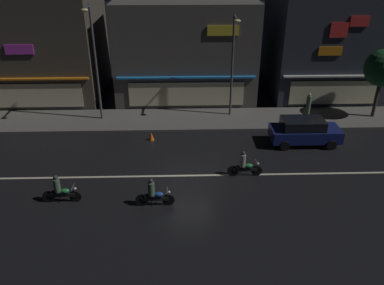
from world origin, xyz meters
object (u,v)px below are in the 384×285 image
(streetlamp_mid, at_px, (94,56))
(pedestrian_on_sidewalk, at_px, (308,107))
(motorcycle_opposite_lane, at_px, (244,166))
(motorcycle_trailing_far, at_px, (154,194))
(traffic_cone, at_px, (151,136))
(streetlamp_east, at_px, (233,59))
(motorcycle_following, at_px, (60,191))
(parked_car_near_kerb, at_px, (304,131))

(streetlamp_mid, bearing_deg, pedestrian_on_sidewalk, -1.26)
(motorcycle_opposite_lane, bearing_deg, motorcycle_trailing_far, 25.71)
(motorcycle_opposite_lane, relative_size, traffic_cone, 3.45)
(streetlamp_east, relative_size, pedestrian_on_sidewalk, 3.69)
(motorcycle_following, xyz_separation_m, motorcycle_opposite_lane, (9.32, 2.13, 0.00))
(streetlamp_mid, height_order, motorcycle_trailing_far, streetlamp_mid)
(traffic_cone, bearing_deg, motorcycle_opposite_lane, -40.06)
(streetlamp_mid, xyz_separation_m, motorcycle_trailing_far, (4.31, -10.13, -4.07))
(parked_car_near_kerb, xyz_separation_m, motorcycle_trailing_far, (-9.07, -6.29, -0.24))
(pedestrian_on_sidewalk, bearing_deg, streetlamp_east, -165.21)
(pedestrian_on_sidewalk, xyz_separation_m, motorcycle_trailing_far, (-10.32, -9.81, -0.40))
(streetlamp_mid, distance_m, motorcycle_trailing_far, 11.74)
(streetlamp_mid, xyz_separation_m, motorcycle_following, (-0.27, -9.70, -4.07))
(streetlamp_east, relative_size, traffic_cone, 12.84)
(motorcycle_trailing_far, bearing_deg, pedestrian_on_sidewalk, -134.45)
(motorcycle_following, bearing_deg, streetlamp_mid, -95.27)
(pedestrian_on_sidewalk, distance_m, motorcycle_trailing_far, 14.24)
(motorcycle_trailing_far, height_order, traffic_cone, motorcycle_trailing_far)
(motorcycle_trailing_far, bearing_deg, parked_car_near_kerb, -143.25)
(motorcycle_following, bearing_deg, traffic_cone, -124.96)
(parked_car_near_kerb, relative_size, motorcycle_opposite_lane, 2.26)
(motorcycle_following, height_order, motorcycle_trailing_far, same)
(pedestrian_on_sidewalk, xyz_separation_m, motorcycle_following, (-14.90, -9.37, -0.40))
(streetlamp_mid, distance_m, streetlamp_east, 9.27)
(motorcycle_following, bearing_deg, pedestrian_on_sidewalk, -151.50)
(streetlamp_mid, bearing_deg, traffic_cone, -39.66)
(pedestrian_on_sidewalk, distance_m, parked_car_near_kerb, 3.74)
(streetlamp_mid, height_order, traffic_cone, streetlamp_mid)
(motorcycle_opposite_lane, bearing_deg, traffic_cone, -42.77)
(streetlamp_mid, xyz_separation_m, motorcycle_opposite_lane, (9.05, -7.57, -4.07))
(streetlamp_east, bearing_deg, motorcycle_following, -133.18)
(parked_car_near_kerb, bearing_deg, streetlamp_east, -46.20)
(streetlamp_mid, height_order, motorcycle_following, streetlamp_mid)
(streetlamp_mid, relative_size, motorcycle_trailing_far, 4.11)
(motorcycle_trailing_far, xyz_separation_m, traffic_cone, (-0.57, 7.03, -0.36))
(motorcycle_trailing_far, bearing_deg, motorcycle_following, -3.42)
(streetlamp_mid, relative_size, traffic_cone, 14.21)
(pedestrian_on_sidewalk, xyz_separation_m, motorcycle_opposite_lane, (-5.58, -7.24, -0.40))
(motorcycle_opposite_lane, height_order, traffic_cone, motorcycle_opposite_lane)
(streetlamp_east, height_order, traffic_cone, streetlamp_east)
(streetlamp_east, distance_m, parked_car_near_kerb, 6.88)
(streetlamp_east, xyz_separation_m, motorcycle_trailing_far, (-4.94, -10.58, -3.68))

